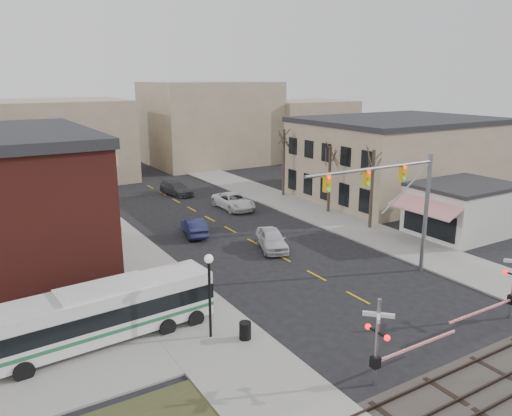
{
  "coord_description": "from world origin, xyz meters",
  "views": [
    {
      "loc": [
        -19.4,
        -18.21,
        12.78
      ],
      "look_at": [
        -1.17,
        11.78,
        3.5
      ],
      "focal_mm": 35.0,
      "sensor_mm": 36.0,
      "label": 1
    }
  ],
  "objects": [
    {
      "name": "pedestrian_near",
      "position": [
        -8.99,
        5.16,
        0.99
      ],
      "size": [
        0.62,
        0.74,
        1.74
      ],
      "primitive_type": "imported",
      "rotation": [
        0.0,
        0.0,
        1.95
      ],
      "color": "#564D45",
      "rests_on": "sidewalk_west"
    },
    {
      "name": "pedestrian_far",
      "position": [
        -11.5,
        7.0,
        0.95
      ],
      "size": [
        1.0,
        1.03,
        1.67
      ],
      "primitive_type": "imported",
      "rotation": [
        0.0,
        0.0,
        0.91
      ],
      "color": "#33405A",
      "rests_on": "sidewalk_west"
    },
    {
      "name": "transit_bus",
      "position": [
        -14.13,
        4.7,
        1.6
      ],
      "size": [
        11.05,
        3.18,
        2.81
      ],
      "color": "silver",
      "rests_on": "ground"
    },
    {
      "name": "sidewalk_west",
      "position": [
        -9.5,
        20.0,
        0.06
      ],
      "size": [
        5.0,
        60.0,
        0.12
      ],
      "primitive_type": "cube",
      "color": "gray",
      "rests_on": "ground"
    },
    {
      "name": "tan_building",
      "position": [
        22.0,
        20.0,
        4.26
      ],
      "size": [
        20.3,
        15.3,
        8.5
      ],
      "color": "gray",
      "rests_on": "ground"
    },
    {
      "name": "ground",
      "position": [
        0.0,
        0.0,
        0.0
      ],
      "size": [
        160.0,
        160.0,
        0.0
      ],
      "primitive_type": "plane",
      "color": "black",
      "rests_on": "ground"
    },
    {
      "name": "trash_bin",
      "position": [
        -8.23,
        1.19,
        0.56
      ],
      "size": [
        0.6,
        0.6,
        0.89
      ],
      "primitive_type": "cylinder",
      "color": "black",
      "rests_on": "sidewalk_west"
    },
    {
      "name": "car_a",
      "position": [
        0.36,
        11.99,
        0.79
      ],
      "size": [
        3.32,
        4.97,
        1.57
      ],
      "primitive_type": "imported",
      "rotation": [
        0.0,
        0.0,
        -0.35
      ],
      "color": "silver",
      "rests_on": "ground"
    },
    {
      "name": "rr_crossing_east",
      "position": [
        4.89,
        -4.22,
        1.97
      ],
      "size": [
        5.6,
        1.36,
        4.0
      ],
      "color": "gray",
      "rests_on": "ground"
    },
    {
      "name": "awning_shop",
      "position": [
        15.97,
        7.0,
        2.16
      ],
      "size": [
        9.74,
        6.2,
        4.3
      ],
      "color": "beige",
      "rests_on": "ground"
    },
    {
      "name": "car_c",
      "position": [
        3.67,
        24.03,
        0.77
      ],
      "size": [
        2.63,
        5.59,
        1.55
      ],
      "primitive_type": "imported",
      "rotation": [
        0.0,
        0.0,
        -0.01
      ],
      "color": "silver",
      "rests_on": "ground"
    },
    {
      "name": "tree_east_a",
      "position": [
        10.5,
        12.0,
        3.5
      ],
      "size": [
        0.28,
        0.28,
        6.75
      ],
      "color": "#382B21",
      "rests_on": "sidewalk_east"
    },
    {
      "name": "traffic_signal_mast",
      "position": [
        3.89,
        3.07,
        5.75
      ],
      "size": [
        10.16,
        0.3,
        8.0
      ],
      "color": "gray",
      "rests_on": "ground"
    },
    {
      "name": "sidewalk_east",
      "position": [
        9.5,
        20.0,
        0.06
      ],
      "size": [
        5.0,
        60.0,
        0.12
      ],
      "primitive_type": "cube",
      "color": "gray",
      "rests_on": "ground"
    },
    {
      "name": "car_b",
      "position": [
        -3.26,
        18.25,
        0.71
      ],
      "size": [
        2.38,
        4.54,
        1.42
      ],
      "primitive_type": "imported",
      "rotation": [
        0.0,
        0.0,
        2.93
      ],
      "color": "#1B1E43",
      "rests_on": "ground"
    },
    {
      "name": "car_d",
      "position": [
        1.14,
        32.61,
        0.69
      ],
      "size": [
        2.88,
        5.05,
        1.38
      ],
      "primitive_type": "imported",
      "rotation": [
        0.0,
        0.0,
        0.21
      ],
      "color": "#3E4043",
      "rests_on": "ground"
    },
    {
      "name": "rr_crossing_west",
      "position": [
        -4.95,
        -4.87,
        1.97
      ],
      "size": [
        5.6,
        1.36,
        4.0
      ],
      "color": "gray",
      "rests_on": "ground"
    },
    {
      "name": "tree_east_b",
      "position": [
        10.8,
        18.0,
        3.27
      ],
      "size": [
        0.28,
        0.28,
        6.3
      ],
      "color": "#382B21",
      "rests_on": "sidewalk_east"
    },
    {
      "name": "tree_east_c",
      "position": [
        11.0,
        26.0,
        3.72
      ],
      "size": [
        0.28,
        0.28,
        7.2
      ],
      "color": "#382B21",
      "rests_on": "sidewalk_east"
    },
    {
      "name": "street_lamp",
      "position": [
        -9.61,
        2.27,
        3.25
      ],
      "size": [
        0.44,
        0.44,
        4.38
      ],
      "color": "black",
      "rests_on": "sidewalk_west"
    }
  ]
}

